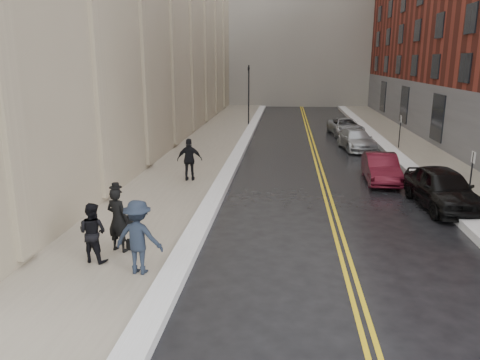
% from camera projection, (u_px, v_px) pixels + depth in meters
% --- Properties ---
extents(ground, '(160.00, 160.00, 0.00)m').
position_uv_depth(ground, '(255.00, 295.00, 11.59)').
color(ground, black).
rests_on(ground, ground).
extents(sidewalk_left, '(4.00, 64.00, 0.15)m').
position_uv_depth(sidewalk_left, '(197.00, 158.00, 27.41)').
color(sidewalk_left, gray).
rests_on(sidewalk_left, ground).
extents(sidewalk_right, '(3.00, 64.00, 0.15)m').
position_uv_depth(sidewalk_right, '(435.00, 162.00, 26.12)').
color(sidewalk_right, gray).
rests_on(sidewalk_right, ground).
extents(lane_stripe_a, '(0.12, 64.00, 0.01)m').
position_uv_depth(lane_stripe_a, '(315.00, 161.00, 26.78)').
color(lane_stripe_a, gold).
rests_on(lane_stripe_a, ground).
extents(lane_stripe_b, '(0.12, 64.00, 0.01)m').
position_uv_depth(lane_stripe_b, '(319.00, 161.00, 26.75)').
color(lane_stripe_b, gold).
rests_on(lane_stripe_b, ground).
extents(snow_ridge_left, '(0.70, 60.80, 0.26)m').
position_uv_depth(snow_ridge_left, '(236.00, 157.00, 27.18)').
color(snow_ridge_left, white).
rests_on(snow_ridge_left, ground).
extents(snow_ridge_right, '(0.85, 60.80, 0.30)m').
position_uv_depth(snow_ridge_right, '(401.00, 160.00, 26.28)').
color(snow_ridge_right, white).
rests_on(snow_ridge_right, ground).
extents(traffic_signal, '(0.18, 0.15, 5.20)m').
position_uv_depth(traffic_signal, '(249.00, 90.00, 39.97)').
color(traffic_signal, black).
rests_on(traffic_signal, ground).
extents(parking_sign_near, '(0.06, 0.35, 2.23)m').
position_uv_depth(parking_sign_near, '(471.00, 173.00, 18.20)').
color(parking_sign_near, black).
rests_on(parking_sign_near, ground).
extents(parking_sign_far, '(0.06, 0.35, 2.23)m').
position_uv_depth(parking_sign_far, '(400.00, 129.00, 29.76)').
color(parking_sign_far, black).
rests_on(parking_sign_far, ground).
extents(car_black, '(2.26, 4.82, 1.59)m').
position_uv_depth(car_black, '(443.00, 188.00, 18.20)').
color(car_black, black).
rests_on(car_black, ground).
extents(car_maroon, '(1.56, 4.09, 1.33)m').
position_uv_depth(car_maroon, '(381.00, 168.00, 22.18)').
color(car_maroon, '#490D18').
rests_on(car_maroon, ground).
extents(car_silver_near, '(2.34, 4.61, 1.28)m').
position_uv_depth(car_silver_near, '(356.00, 140.00, 30.19)').
color(car_silver_near, '#9DA0A4').
rests_on(car_silver_near, ground).
extents(car_silver_far, '(2.67, 4.88, 1.29)m').
position_uv_depth(car_silver_far, '(345.00, 127.00, 35.90)').
color(car_silver_far, '#9DA0A5').
rests_on(car_silver_far, ground).
extents(pedestrian_main, '(0.83, 0.68, 1.95)m').
position_uv_depth(pedestrian_main, '(118.00, 220.00, 13.66)').
color(pedestrian_main, black).
rests_on(pedestrian_main, sidewalk_left).
extents(pedestrian_a, '(0.96, 0.82, 1.71)m').
position_uv_depth(pedestrian_a, '(93.00, 232.00, 12.99)').
color(pedestrian_a, black).
rests_on(pedestrian_a, sidewalk_left).
extents(pedestrian_b, '(1.38, 0.90, 2.00)m').
position_uv_depth(pedestrian_b, '(139.00, 237.00, 12.24)').
color(pedestrian_b, '#1A2230').
rests_on(pedestrian_b, sidewalk_left).
extents(pedestrian_c, '(1.20, 0.60, 1.98)m').
position_uv_depth(pedestrian_c, '(190.00, 160.00, 21.77)').
color(pedestrian_c, black).
rests_on(pedestrian_c, sidewalk_left).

